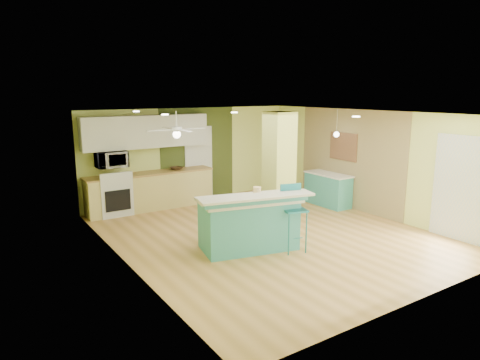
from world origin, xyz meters
name	(u,v)px	position (x,y,z in m)	size (l,w,h in m)	color
floor	(268,234)	(0.00, 0.00, -0.01)	(6.00, 7.00, 0.01)	#A57839
ceiling	(270,113)	(0.00, 0.00, 2.50)	(6.00, 7.00, 0.01)	white
wall_back	(191,155)	(0.00, 3.50, 1.25)	(6.00, 0.01, 2.50)	#DDEA7D
wall_front	(424,217)	(0.00, -3.50, 1.25)	(6.00, 0.01, 2.50)	#DDEA7D
wall_left	(124,195)	(-3.00, 0.00, 1.25)	(0.01, 7.00, 2.50)	#DDEA7D
wall_right	(369,162)	(3.00, 0.00, 1.25)	(0.01, 7.00, 2.50)	#DDEA7D
wood_panel	(349,159)	(2.99, 0.60, 1.25)	(0.02, 3.40, 2.50)	olive
olive_accent	(198,154)	(0.20, 3.49, 1.25)	(2.20, 0.02, 2.50)	#414E1F
interior_door	(199,163)	(0.20, 3.46, 1.00)	(0.82, 0.05, 2.00)	silver
french_door	(459,188)	(2.97, -2.30, 1.05)	(0.04, 1.08, 2.10)	silver
column	(279,169)	(0.65, 0.50, 1.25)	(0.55, 0.55, 2.50)	#C3C85D
kitchen_run	(151,191)	(-1.30, 3.20, 0.47)	(3.25, 0.63, 0.94)	tan
stove	(114,196)	(-2.25, 3.19, 0.46)	(0.76, 0.66, 1.08)	silver
upper_cabinets	(147,132)	(-1.30, 3.32, 1.95)	(3.20, 0.34, 0.80)	silver
microwave	(111,159)	(-2.25, 3.20, 1.35)	(0.70, 0.48, 0.39)	white
ceiling_fan	(177,130)	(-1.10, 2.00, 2.08)	(1.41, 1.41, 0.61)	silver
pendant_lamp	(336,134)	(2.65, 0.75, 1.88)	(0.14, 0.14, 0.69)	silver
wall_decor	(343,147)	(2.96, 0.80, 1.55)	(0.03, 0.90, 0.70)	brown
peninsula	(249,222)	(-0.82, -0.47, 0.52)	(2.17, 1.52, 1.12)	teal
bar_stool	(292,207)	(-0.17, -0.96, 0.84)	(0.51, 0.51, 1.25)	#1C6C7E
side_counter	(328,189)	(2.70, 1.02, 0.42)	(0.55, 1.31, 0.84)	teal
fruit_bowl	(176,168)	(-0.61, 3.17, 0.98)	(0.32, 0.32, 0.08)	#352415
canister	(257,191)	(-0.51, -0.30, 1.05)	(0.15, 0.15, 0.16)	gold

